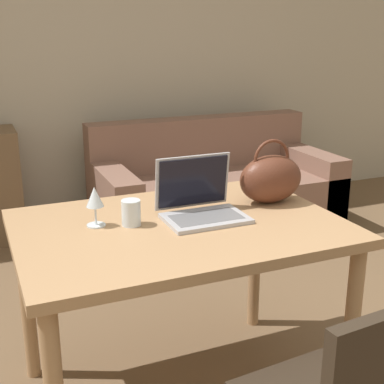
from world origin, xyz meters
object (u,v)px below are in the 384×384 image
(wine_glass, at_px, (95,199))
(handbag, at_px, (271,178))
(laptop, at_px, (200,201))
(drinking_glass, at_px, (131,213))
(couch, at_px, (214,192))

(wine_glass, height_order, handbag, handbag)
(laptop, relative_size, wine_glass, 2.06)
(drinking_glass, distance_m, handbag, 0.64)
(couch, distance_m, wine_glass, 2.19)
(couch, relative_size, drinking_glass, 18.16)
(couch, xyz_separation_m, wine_glass, (-1.29, -1.66, 0.60))
(laptop, relative_size, handbag, 1.12)
(wine_glass, distance_m, handbag, 0.76)
(laptop, height_order, wine_glass, laptop)
(handbag, bearing_deg, couch, 72.54)
(laptop, bearing_deg, handbag, 6.62)
(wine_glass, bearing_deg, handbag, -0.55)
(wine_glass, bearing_deg, laptop, -6.68)
(laptop, bearing_deg, couch, 62.88)
(handbag, bearing_deg, drinking_glass, -176.74)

